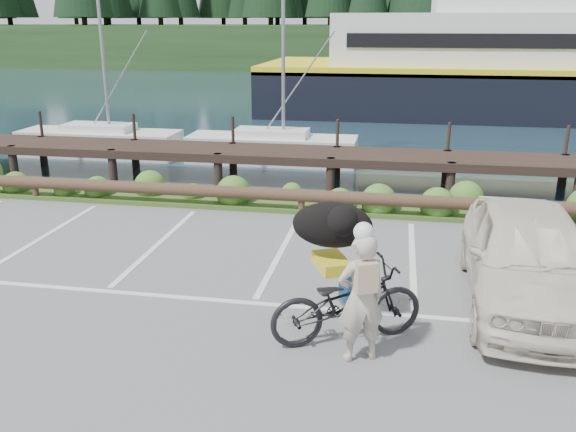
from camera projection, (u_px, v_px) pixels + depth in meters
name	position (u px, v px, depth m)	size (l,w,h in m)	color
ground	(259.00, 293.00, 10.38)	(72.00, 72.00, 0.00)	#5B5B5E
harbor_backdrop	(388.00, 55.00, 83.92)	(170.00, 160.00, 30.00)	#162A36
vegetation_strip	(306.00, 203.00, 15.33)	(34.00, 1.60, 0.10)	#3D5B21
log_rail	(301.00, 214.00, 14.69)	(32.00, 0.30, 0.60)	#443021
bicycle	(347.00, 303.00, 8.68)	(0.78, 2.25, 1.18)	black
cyclist	(361.00, 298.00, 8.10)	(0.66, 0.44, 1.82)	#BAAD9D
dog	(332.00, 225.00, 9.06)	(1.20, 0.59, 0.69)	black
parked_car	(528.00, 256.00, 9.79)	(1.92, 4.78, 1.63)	silver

